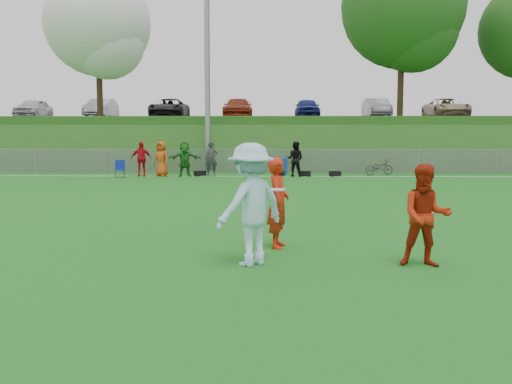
{
  "coord_description": "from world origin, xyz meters",
  "views": [
    {
      "loc": [
        0.3,
        -9.68,
        2.22
      ],
      "look_at": [
        0.06,
        0.5,
        1.12
      ],
      "focal_mm": 40.0,
      "sensor_mm": 36.0,
      "label": 1
    }
  ],
  "objects_px": {
    "player_blue": "(251,204)",
    "bicycle": "(379,167)",
    "player_red_left": "(278,203)",
    "frisbee": "(277,190)",
    "recycling_bin": "(282,166)",
    "player_red_center": "(426,216)"
  },
  "relations": [
    {
      "from": "recycling_bin",
      "to": "bicycle",
      "type": "distance_m",
      "value": 4.87
    },
    {
      "from": "player_red_center",
      "to": "player_blue",
      "type": "height_order",
      "value": "player_blue"
    },
    {
      "from": "player_red_left",
      "to": "frisbee",
      "type": "bearing_deg",
      "value": -175.12
    },
    {
      "from": "player_red_left",
      "to": "frisbee",
      "type": "xyz_separation_m",
      "value": [
        -0.03,
        -1.17,
        0.37
      ]
    },
    {
      "from": "frisbee",
      "to": "recycling_bin",
      "type": "bearing_deg",
      "value": 88.57
    },
    {
      "from": "player_red_left",
      "to": "player_blue",
      "type": "bearing_deg",
      "value": 168.27
    },
    {
      "from": "player_blue",
      "to": "recycling_bin",
      "type": "relative_size",
      "value": 2.39
    },
    {
      "from": "frisbee",
      "to": "recycling_bin",
      "type": "relative_size",
      "value": 0.32
    },
    {
      "from": "player_red_left",
      "to": "recycling_bin",
      "type": "xyz_separation_m",
      "value": [
        0.44,
        17.95,
        -0.44
      ]
    },
    {
      "from": "bicycle",
      "to": "player_blue",
      "type": "bearing_deg",
      "value": 143.52
    },
    {
      "from": "recycling_bin",
      "to": "player_blue",
      "type": "bearing_deg",
      "value": -92.7
    },
    {
      "from": "player_blue",
      "to": "bicycle",
      "type": "xyz_separation_m",
      "value": [
        5.78,
        19.24,
        -0.61
      ]
    },
    {
      "from": "recycling_bin",
      "to": "bicycle",
      "type": "xyz_separation_m",
      "value": [
        4.87,
        -0.14,
        -0.02
      ]
    },
    {
      "from": "bicycle",
      "to": "player_red_left",
      "type": "bearing_deg",
      "value": 143.65
    },
    {
      "from": "recycling_bin",
      "to": "bicycle",
      "type": "height_order",
      "value": "recycling_bin"
    },
    {
      "from": "player_blue",
      "to": "player_red_left",
      "type": "bearing_deg",
      "value": -150.2
    },
    {
      "from": "player_red_center",
      "to": "player_red_left",
      "type": "bearing_deg",
      "value": 156.03
    },
    {
      "from": "player_red_left",
      "to": "bicycle",
      "type": "bearing_deg",
      "value": -10.0
    },
    {
      "from": "player_red_left",
      "to": "player_red_center",
      "type": "height_order",
      "value": "player_red_left"
    },
    {
      "from": "player_blue",
      "to": "bicycle",
      "type": "relative_size",
      "value": 1.32
    },
    {
      "from": "frisbee",
      "to": "bicycle",
      "type": "relative_size",
      "value": 0.18
    },
    {
      "from": "player_red_center",
      "to": "player_blue",
      "type": "distance_m",
      "value": 2.87
    }
  ]
}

